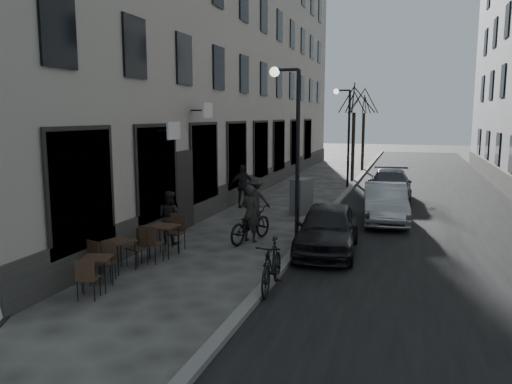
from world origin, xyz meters
The scene contains 21 objects.
ground centered at (0.00, 0.00, 0.00)m, with size 120.00×120.00×0.00m, color #353330.
road centered at (3.85, 16.00, 0.00)m, with size 7.30×60.00×0.00m, color black.
kerb centered at (0.20, 16.00, 0.06)m, with size 0.25×60.00×0.12m, color slate.
building_left centered at (-6.00, 16.50, 8.00)m, with size 4.00×35.00×16.00m, color gray.
streetlamp_near centered at (-0.17, 6.00, 3.16)m, with size 0.90×0.28×5.09m.
streetlamp_far centered at (-0.17, 18.00, 3.16)m, with size 0.90×0.28×5.09m.
tree_near centered at (-0.10, 21.00, 4.66)m, with size 2.40×2.40×5.70m.
tree_far centered at (-0.10, 27.00, 4.66)m, with size 2.40×2.40×5.70m.
bistro_set_a centered at (-3.24, 0.90, 0.44)m, with size 0.79×1.51×0.86m.
bistro_set_b centered at (-3.50, 2.17, 0.47)m, with size 0.87×1.58×0.91m.
bistro_set_c centered at (-3.09, 3.66, 0.51)m, with size 0.70×1.69×0.99m.
utility_cabinet centered at (-0.80, 10.38, 0.68)m, with size 0.50×0.91×1.37m, color #5F5F61.
bicycle centered at (-1.38, 5.86, 0.52)m, with size 0.69×1.98×1.04m, color black.
cyclist_rider centered at (-1.38, 5.86, 0.85)m, with size 0.62×0.41×1.70m, color black.
pedestrian_near centered at (-3.60, 5.00, 0.78)m, with size 0.76×0.59×1.56m, color black.
pedestrian_mid centered at (-2.06, 8.53, 0.80)m, with size 1.03×0.59×1.60m, color black.
pedestrian_far centered at (-3.42, 11.10, 0.89)m, with size 1.04×0.43×1.77m, color black.
car_near centered at (1.00, 5.38, 0.67)m, with size 1.58×3.93×1.34m, color black.
car_mid centered at (2.30, 9.93, 0.68)m, with size 1.43×4.10×1.35m, color #909398.
car_far centered at (2.25, 14.77, 0.66)m, with size 1.86×4.58×1.33m, color #33343C.
moped centered at (0.35, 2.00, 0.55)m, with size 0.52×1.83×1.10m, color black.
Camera 1 is at (3.10, -7.95, 3.72)m, focal length 35.00 mm.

